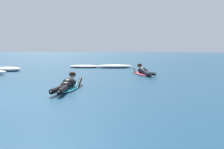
# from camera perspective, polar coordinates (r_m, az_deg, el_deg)

# --- Properties ---
(ground_plane) EXTENTS (120.00, 120.00, 0.00)m
(ground_plane) POSITION_cam_1_polar(r_m,az_deg,el_deg) (16.11, -4.78, 1.24)
(ground_plane) COLOR navy
(surfer_near) EXTENTS (0.77, 2.57, 0.54)m
(surfer_near) POSITION_cam_1_polar(r_m,az_deg,el_deg) (8.17, -9.38, -2.21)
(surfer_near) COLOR #2DB2D1
(surfer_near) RESTS_ON ground
(surfer_far) EXTENTS (1.44, 2.41, 0.54)m
(surfer_far) POSITION_cam_1_polar(r_m,az_deg,el_deg) (12.63, 6.66, 0.60)
(surfer_far) COLOR #E54C66
(surfer_far) RESTS_ON ground
(whitewater_mid_left) EXTENTS (2.47, 1.60, 0.21)m
(whitewater_mid_left) POSITION_cam_1_polar(r_m,az_deg,el_deg) (16.85, 0.44, 1.79)
(whitewater_mid_left) COLOR white
(whitewater_mid_left) RESTS_ON ground
(whitewater_mid_right) EXTENTS (2.00, 1.32, 0.18)m
(whitewater_mid_right) POSITION_cam_1_polar(r_m,az_deg,el_deg) (17.12, -5.94, 1.77)
(whitewater_mid_right) COLOR white
(whitewater_mid_right) RESTS_ON ground
(whitewater_back) EXTENTS (1.59, 1.23, 0.24)m
(whitewater_back) POSITION_cam_1_polar(r_m,az_deg,el_deg) (15.47, -21.45, 1.08)
(whitewater_back) COLOR white
(whitewater_back) RESTS_ON ground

